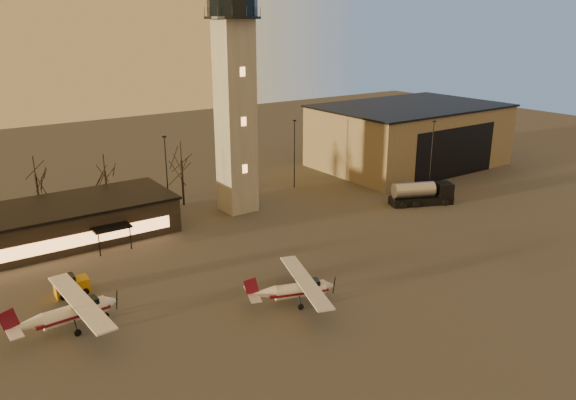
{
  "coord_description": "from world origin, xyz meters",
  "views": [
    {
      "loc": [
        -34.89,
        -31.21,
        24.07
      ],
      "look_at": [
        -3.87,
        13.0,
        6.56
      ],
      "focal_mm": 35.0,
      "sensor_mm": 36.0,
      "label": 1
    }
  ],
  "objects_px": {
    "hangar": "(409,135)",
    "fuel_truck": "(421,195)",
    "cessna_rear": "(77,315)",
    "service_cart": "(71,287)",
    "control_tower": "(235,84)",
    "cessna_front": "(301,292)",
    "terminal": "(59,223)"
  },
  "relations": [
    {
      "from": "control_tower",
      "to": "terminal",
      "type": "relative_size",
      "value": 1.28
    },
    {
      "from": "terminal",
      "to": "fuel_truck",
      "type": "height_order",
      "value": "terminal"
    },
    {
      "from": "hangar",
      "to": "service_cart",
      "type": "xyz_separation_m",
      "value": [
        -60.54,
        -15.89,
        -4.44
      ]
    },
    {
      "from": "hangar",
      "to": "terminal",
      "type": "height_order",
      "value": "hangar"
    },
    {
      "from": "service_cart",
      "to": "cessna_rear",
      "type": "bearing_deg",
      "value": -98.41
    },
    {
      "from": "control_tower",
      "to": "cessna_rear",
      "type": "height_order",
      "value": "control_tower"
    },
    {
      "from": "cessna_rear",
      "to": "fuel_truck",
      "type": "distance_m",
      "value": 47.58
    },
    {
      "from": "cessna_front",
      "to": "terminal",
      "type": "bearing_deg",
      "value": 135.24
    },
    {
      "from": "cessna_rear",
      "to": "service_cart",
      "type": "relative_size",
      "value": 3.99
    },
    {
      "from": "cessna_rear",
      "to": "hangar",
      "type": "bearing_deg",
      "value": 16.8
    },
    {
      "from": "fuel_truck",
      "to": "service_cart",
      "type": "bearing_deg",
      "value": -157.25
    },
    {
      "from": "control_tower",
      "to": "cessna_front",
      "type": "height_order",
      "value": "control_tower"
    },
    {
      "from": "terminal",
      "to": "fuel_truck",
      "type": "distance_m",
      "value": 45.77
    },
    {
      "from": "terminal",
      "to": "cessna_front",
      "type": "height_order",
      "value": "terminal"
    },
    {
      "from": "control_tower",
      "to": "cessna_front",
      "type": "bearing_deg",
      "value": -108.12
    },
    {
      "from": "cessna_rear",
      "to": "service_cart",
      "type": "distance_m",
      "value": 6.41
    },
    {
      "from": "hangar",
      "to": "cessna_front",
      "type": "bearing_deg",
      "value": -146.51
    },
    {
      "from": "cessna_front",
      "to": "service_cart",
      "type": "bearing_deg",
      "value": 159.06
    },
    {
      "from": "hangar",
      "to": "terminal",
      "type": "bearing_deg",
      "value": -178.03
    },
    {
      "from": "service_cart",
      "to": "hangar",
      "type": "bearing_deg",
      "value": 17.01
    },
    {
      "from": "terminal",
      "to": "cessna_rear",
      "type": "distance_m",
      "value": 20.54
    },
    {
      "from": "hangar",
      "to": "service_cart",
      "type": "distance_m",
      "value": 62.75
    },
    {
      "from": "fuel_truck",
      "to": "hangar",
      "type": "bearing_deg",
      "value": 71.46
    },
    {
      "from": "control_tower",
      "to": "fuel_truck",
      "type": "distance_m",
      "value": 28.98
    },
    {
      "from": "hangar",
      "to": "service_cart",
      "type": "height_order",
      "value": "hangar"
    },
    {
      "from": "hangar",
      "to": "cessna_front",
      "type": "distance_m",
      "value": 53.25
    },
    {
      "from": "fuel_truck",
      "to": "cessna_rear",
      "type": "bearing_deg",
      "value": -149.65
    },
    {
      "from": "hangar",
      "to": "terminal",
      "type": "xyz_separation_m",
      "value": [
        -57.99,
        -2.0,
        -3.0
      ]
    },
    {
      "from": "cessna_front",
      "to": "fuel_truck",
      "type": "xyz_separation_m",
      "value": [
        29.76,
        13.03,
        0.21
      ]
    },
    {
      "from": "cessna_rear",
      "to": "fuel_truck",
      "type": "relative_size",
      "value": 1.38
    },
    {
      "from": "hangar",
      "to": "fuel_truck",
      "type": "height_order",
      "value": "hangar"
    },
    {
      "from": "cessna_front",
      "to": "service_cart",
      "type": "xyz_separation_m",
      "value": [
        -16.26,
        13.4,
        -0.32
      ]
    }
  ]
}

